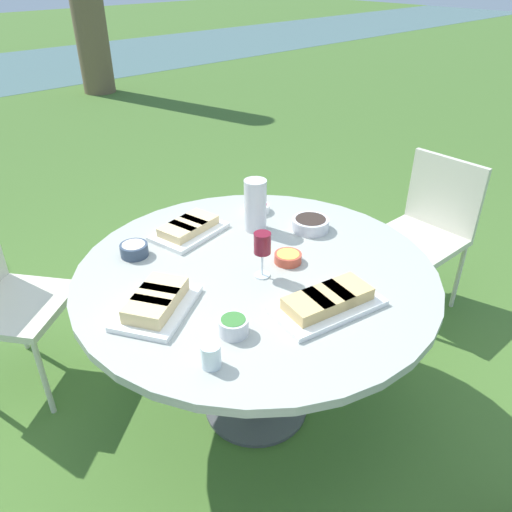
% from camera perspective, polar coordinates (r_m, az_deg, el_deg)
% --- Properties ---
extents(ground_plane, '(40.00, 40.00, 0.00)m').
position_cam_1_polar(ground_plane, '(2.48, 0.00, -16.71)').
color(ground_plane, '#446B2B').
extents(dining_table, '(1.43, 1.43, 0.77)m').
position_cam_1_polar(dining_table, '(2.02, 0.00, -3.72)').
color(dining_table, '#4C4C51').
rests_on(dining_table, ground_plane).
extents(chair_near_right, '(0.43, 0.45, 0.89)m').
position_cam_1_polar(chair_near_right, '(3.01, 19.12, 3.50)').
color(chair_near_right, beige).
rests_on(chair_near_right, ground_plane).
extents(water_pitcher, '(0.11, 0.10, 0.24)m').
position_cam_1_polar(water_pitcher, '(2.21, -0.08, 5.84)').
color(water_pitcher, silver).
rests_on(water_pitcher, dining_table).
extents(wine_glass, '(0.07, 0.07, 0.19)m').
position_cam_1_polar(wine_glass, '(1.86, 0.73, 1.22)').
color(wine_glass, silver).
rests_on(wine_glass, dining_table).
extents(platter_bread_main, '(0.38, 0.35, 0.07)m').
position_cam_1_polar(platter_bread_main, '(1.77, -11.32, -5.25)').
color(platter_bread_main, white).
rests_on(platter_bread_main, dining_table).
extents(platter_charcuterie, '(0.42, 0.27, 0.06)m').
position_cam_1_polar(platter_charcuterie, '(1.76, 8.20, -5.17)').
color(platter_charcuterie, white).
rests_on(platter_charcuterie, dining_table).
extents(platter_sandwich_side, '(0.36, 0.27, 0.06)m').
position_cam_1_polar(platter_sandwich_side, '(2.23, -7.70, 3.14)').
color(platter_sandwich_side, white).
rests_on(platter_sandwich_side, dining_table).
extents(bowl_fries, '(0.11, 0.11, 0.04)m').
position_cam_1_polar(bowl_fries, '(2.01, 3.67, -0.15)').
color(bowl_fries, '#B74733').
rests_on(bowl_fries, dining_table).
extents(bowl_salad, '(0.10, 0.10, 0.06)m').
position_cam_1_polar(bowl_salad, '(1.64, -2.60, -7.93)').
color(bowl_salad, silver).
rests_on(bowl_salad, dining_table).
extents(bowl_olives, '(0.17, 0.17, 0.06)m').
position_cam_1_polar(bowl_olives, '(2.26, 6.23, 3.71)').
color(bowl_olives, silver).
rests_on(bowl_olives, dining_table).
extents(bowl_dip_red, '(0.12, 0.12, 0.04)m').
position_cam_1_polar(bowl_dip_red, '(2.41, 0.06, 5.56)').
color(bowl_dip_red, white).
rests_on(bowl_dip_red, dining_table).
extents(bowl_dip_cream, '(0.11, 0.11, 0.05)m').
position_cam_1_polar(bowl_dip_cream, '(2.11, -13.75, 0.76)').
color(bowl_dip_cream, '#334256').
rests_on(bowl_dip_cream, dining_table).
extents(cup_water_near, '(0.06, 0.06, 0.08)m').
position_cam_1_polar(cup_water_near, '(1.52, -5.18, -11.26)').
color(cup_water_near, silver).
rests_on(cup_water_near, dining_table).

